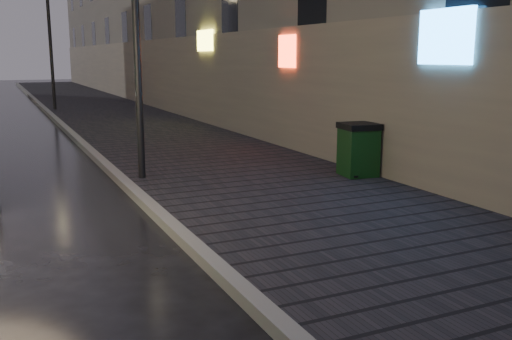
# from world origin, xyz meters

# --- Properties ---
(ground) EXTENTS (120.00, 120.00, 0.00)m
(ground) POSITION_xyz_m (0.00, 0.00, 0.00)
(ground) COLOR black
(ground) RESTS_ON ground
(sidewalk) EXTENTS (4.60, 58.00, 0.15)m
(sidewalk) POSITION_xyz_m (3.90, 21.00, 0.07)
(sidewalk) COLOR black
(sidewalk) RESTS_ON ground
(curb) EXTENTS (0.20, 58.00, 0.15)m
(curb) POSITION_xyz_m (1.50, 21.00, 0.07)
(curb) COLOR slate
(curb) RESTS_ON ground
(lamp_near) EXTENTS (0.36, 0.36, 5.28)m
(lamp_near) POSITION_xyz_m (1.85, 6.00, 3.49)
(lamp_near) COLOR black
(lamp_near) RESTS_ON sidewalk
(lamp_far) EXTENTS (0.36, 0.36, 5.28)m
(lamp_far) POSITION_xyz_m (1.85, 22.00, 3.49)
(lamp_far) COLOR black
(lamp_far) RESTS_ON sidewalk
(trash_bin) EXTENTS (0.77, 0.77, 1.05)m
(trash_bin) POSITION_xyz_m (5.80, 4.39, 0.68)
(trash_bin) COLOR black
(trash_bin) RESTS_ON sidewalk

